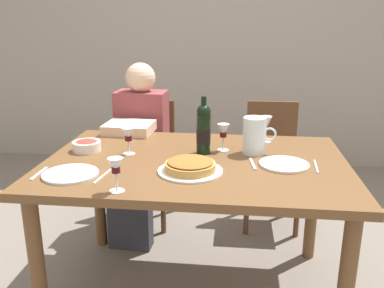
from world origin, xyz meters
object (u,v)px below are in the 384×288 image
at_px(dinner_plate_right_setting, 70,174).
at_px(wine_glass_spare, 116,168).
at_px(wine_glass_left_diner, 223,132).
at_px(chair_left, 148,153).
at_px(dining_table, 196,177).
at_px(dinner_plate_left_setting, 284,164).
at_px(water_pitcher, 254,138).
at_px(chair_right, 271,155).
at_px(wine_bottle, 204,129).
at_px(diner_left, 138,147).
at_px(wine_glass_centre, 266,124).
at_px(salad_bowl, 87,145).
at_px(wine_glass_right_diner, 128,136).
at_px(baked_tart, 190,166).

bearing_deg(dinner_plate_right_setting, wine_glass_spare, -30.29).
xyz_separation_m(wine_glass_left_diner, chair_left, (-0.57, 0.70, -0.37)).
bearing_deg(dining_table, dinner_plate_left_setting, -3.86).
distance_m(water_pitcher, dinner_plate_right_setting, 0.93).
height_order(wine_glass_spare, dinner_plate_left_setting, wine_glass_spare).
bearing_deg(chair_right, dinner_plate_right_setting, 49.43).
distance_m(wine_bottle, diner_left, 0.76).
bearing_deg(wine_glass_centre, wine_glass_left_diner, -141.01).
distance_m(salad_bowl, wine_glass_right_diner, 0.25).
bearing_deg(wine_glass_right_diner, dinner_plate_left_setting, -6.07).
xyz_separation_m(wine_glass_right_diner, diner_left, (-0.10, 0.58, -0.24)).
xyz_separation_m(wine_bottle, wine_glass_centre, (0.34, 0.25, -0.02)).
distance_m(wine_bottle, dinner_plate_left_setting, 0.45).
bearing_deg(wine_glass_left_diner, wine_glass_centre, 38.99).
bearing_deg(wine_bottle, dinner_plate_right_setting, -145.91).
xyz_separation_m(salad_bowl, chair_right, (1.04, 0.83, -0.30)).
relative_size(salad_bowl, wine_glass_right_diner, 1.06).
bearing_deg(wine_bottle, baked_tart, -97.19).
distance_m(water_pitcher, baked_tart, 0.44).
bearing_deg(dining_table, baked_tart, -92.59).
relative_size(baked_tart, salad_bowl, 2.01).
xyz_separation_m(wine_glass_left_diner, dinner_plate_left_setting, (0.30, -0.20, -0.10)).
relative_size(water_pitcher, wine_glass_left_diner, 1.31).
bearing_deg(chair_right, water_pitcher, 77.69).
height_order(wine_glass_right_diner, chair_right, wine_glass_right_diner).
bearing_deg(wine_glass_centre, baked_tart, -124.97).
bearing_deg(wine_glass_left_diner, wine_glass_spare, -124.40).
height_order(wine_glass_left_diner, wine_glass_centre, wine_glass_centre).
bearing_deg(wine_glass_right_diner, wine_glass_centre, 23.23).
distance_m(wine_glass_centre, diner_left, 0.90).
height_order(salad_bowl, chair_left, chair_left).
height_order(water_pitcher, diner_left, diner_left).
relative_size(wine_glass_right_diner, chair_right, 0.16).
height_order(diner_left, chair_right, diner_left).
xyz_separation_m(dinner_plate_left_setting, chair_left, (-0.88, 0.90, -0.27)).
xyz_separation_m(baked_tart, dinner_plate_right_setting, (-0.53, -0.10, -0.02)).
height_order(wine_glass_spare, dinner_plate_right_setting, wine_glass_spare).
bearing_deg(water_pitcher, dinner_plate_left_setting, -51.50).
relative_size(wine_glass_spare, dinner_plate_right_setting, 0.57).
relative_size(chair_left, chair_right, 1.00).
relative_size(dining_table, baked_tart, 4.97).
relative_size(baked_tart, dinner_plate_right_setting, 1.20).
distance_m(baked_tart, dinner_plate_right_setting, 0.54).
relative_size(wine_bottle, wine_glass_centre, 2.00).
distance_m(water_pitcher, salad_bowl, 0.89).
xyz_separation_m(water_pitcher, dinner_plate_left_setting, (0.14, -0.18, -0.08)).
bearing_deg(dining_table, diner_left, 125.65).
relative_size(dining_table, salad_bowl, 9.97).
bearing_deg(wine_glass_centre, chair_left, 147.85).
height_order(dining_table, wine_bottle, wine_bottle).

